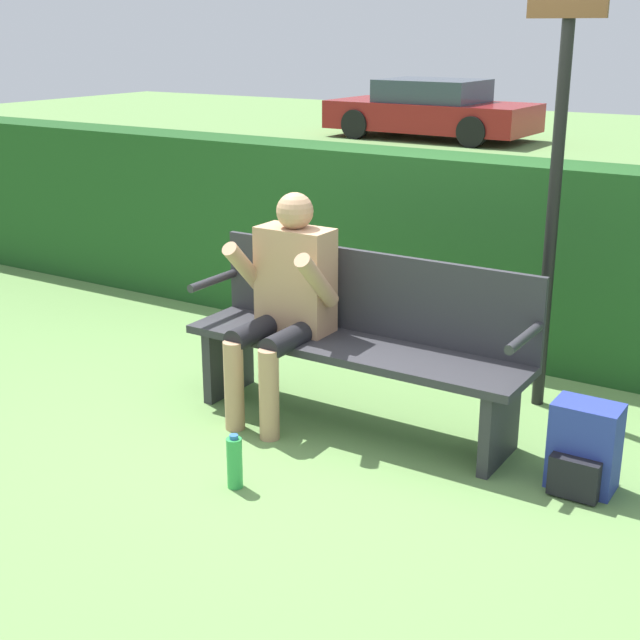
% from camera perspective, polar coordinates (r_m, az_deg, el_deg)
% --- Properties ---
extents(ground_plane, '(40.00, 40.00, 0.00)m').
position_cam_1_polar(ground_plane, '(5.08, 2.05, -6.67)').
color(ground_plane, '#668E4C').
extents(hedge_back, '(12.00, 0.45, 1.33)m').
position_cam_1_polar(hedge_back, '(6.17, 9.34, 4.14)').
color(hedge_back, '#1E4C1E').
rests_on(hedge_back, ground).
extents(park_bench, '(1.98, 0.47, 0.96)m').
position_cam_1_polar(park_bench, '(4.95, 2.53, -1.16)').
color(park_bench, '#2D2D33').
rests_on(park_bench, ground).
extents(person_seated, '(0.57, 0.61, 1.28)m').
position_cam_1_polar(person_seated, '(4.99, -2.20, 1.63)').
color(person_seated, tan).
rests_on(person_seated, ground).
extents(backpack, '(0.32, 0.28, 0.44)m').
position_cam_1_polar(backpack, '(4.51, 16.51, -7.94)').
color(backpack, '#283893').
rests_on(backpack, ground).
extents(water_bottle, '(0.08, 0.08, 0.28)m').
position_cam_1_polar(water_bottle, '(4.39, -5.49, -9.06)').
color(water_bottle, green).
rests_on(water_bottle, ground).
extents(signpost, '(0.42, 0.09, 2.51)m').
position_cam_1_polar(signpost, '(5.11, 14.92, 9.95)').
color(signpost, black).
rests_on(signpost, ground).
extents(parked_car, '(4.11, 1.94, 1.16)m').
position_cam_1_polar(parked_car, '(18.42, 7.16, 13.18)').
color(parked_car, maroon).
rests_on(parked_car, ground).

